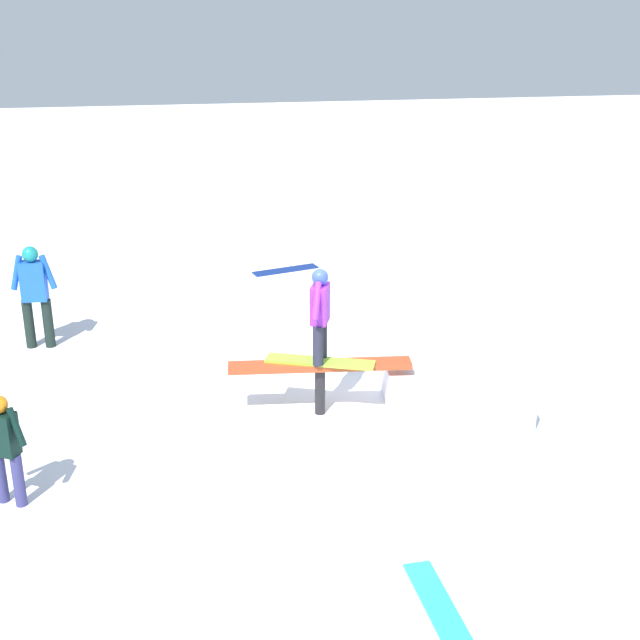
{
  "coord_description": "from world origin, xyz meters",
  "views": [
    {
      "loc": [
        1.61,
        10.51,
        5.52
      ],
      "look_at": [
        0.0,
        0.0,
        1.34
      ],
      "focal_mm": 50.0,
      "sensor_mm": 36.0,
      "label": 1
    }
  ],
  "objects_px": {
    "rail_feature": "(320,370)",
    "loose_snowboard_navy": "(285,270)",
    "bystander_blue": "(35,291)",
    "bystander_black": "(5,444)",
    "main_rider_on_rail": "(320,318)",
    "loose_snowboard_cyan": "(438,603)"
  },
  "relations": [
    {
      "from": "main_rider_on_rail",
      "to": "bystander_blue",
      "type": "distance_m",
      "value": 4.96
    },
    {
      "from": "main_rider_on_rail",
      "to": "bystander_blue",
      "type": "bearing_deg",
      "value": -16.35
    },
    {
      "from": "bystander_blue",
      "to": "loose_snowboard_navy",
      "type": "height_order",
      "value": "bystander_blue"
    },
    {
      "from": "main_rider_on_rail",
      "to": "rail_feature",
      "type": "bearing_deg",
      "value": 0.0
    },
    {
      "from": "rail_feature",
      "to": "loose_snowboard_navy",
      "type": "bearing_deg",
      "value": -87.72
    },
    {
      "from": "bystander_blue",
      "to": "loose_snowboard_cyan",
      "type": "xyz_separation_m",
      "value": [
        -4.5,
        6.89,
        -0.91
      ]
    },
    {
      "from": "main_rider_on_rail",
      "to": "loose_snowboard_cyan",
      "type": "distance_m",
      "value": 4.24
    },
    {
      "from": "loose_snowboard_navy",
      "to": "loose_snowboard_cyan",
      "type": "distance_m",
      "value": 10.1
    },
    {
      "from": "main_rider_on_rail",
      "to": "loose_snowboard_cyan",
      "type": "height_order",
      "value": "main_rider_on_rail"
    },
    {
      "from": "rail_feature",
      "to": "loose_snowboard_cyan",
      "type": "xyz_separation_m",
      "value": [
        -0.5,
        3.99,
        -0.62
      ]
    },
    {
      "from": "main_rider_on_rail",
      "to": "loose_snowboard_navy",
      "type": "distance_m",
      "value": 6.26
    },
    {
      "from": "bystander_black",
      "to": "bystander_blue",
      "type": "xyz_separation_m",
      "value": [
        0.29,
        -4.52,
        0.18
      ]
    },
    {
      "from": "bystander_black",
      "to": "loose_snowboard_cyan",
      "type": "height_order",
      "value": "bystander_black"
    },
    {
      "from": "bystander_black",
      "to": "rail_feature",
      "type": "bearing_deg",
      "value": 52.24
    },
    {
      "from": "loose_snowboard_navy",
      "to": "bystander_blue",
      "type": "bearing_deg",
      "value": 20.39
    },
    {
      "from": "bystander_black",
      "to": "loose_snowboard_navy",
      "type": "distance_m",
      "value": 8.7
    },
    {
      "from": "main_rider_on_rail",
      "to": "loose_snowboard_navy",
      "type": "height_order",
      "value": "main_rider_on_rail"
    },
    {
      "from": "rail_feature",
      "to": "bystander_blue",
      "type": "xyz_separation_m",
      "value": [
        4.0,
        -2.9,
        0.29
      ]
    },
    {
      "from": "rail_feature",
      "to": "bystander_blue",
      "type": "distance_m",
      "value": 4.95
    },
    {
      "from": "rail_feature",
      "to": "loose_snowboard_navy",
      "type": "relative_size",
      "value": 1.83
    },
    {
      "from": "main_rider_on_rail",
      "to": "bystander_black",
      "type": "distance_m",
      "value": 4.09
    },
    {
      "from": "rail_feature",
      "to": "bystander_black",
      "type": "relative_size",
      "value": 1.83
    }
  ]
}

